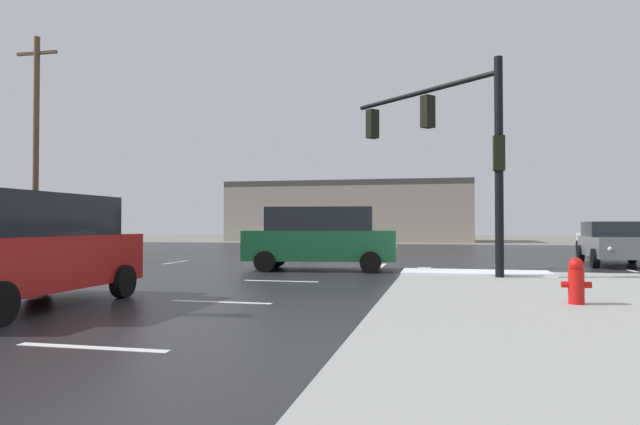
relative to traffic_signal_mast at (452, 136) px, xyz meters
The scene contains 13 objects.
ground_plane 7.09m from the traffic_signal_mast, 138.48° to the left, with size 120.00×120.00×0.00m, color slate.
road_asphalt 7.08m from the traffic_signal_mast, 138.48° to the left, with size 44.00×44.00×0.02m, color #232326.
snow_strip_curbside 3.88m from the traffic_signal_mast, 11.12° to the right, with size 4.00×1.60×0.06m, color white.
lane_markings 5.67m from the traffic_signal_mast, 141.77° to the left, with size 36.15×36.15×0.01m.
traffic_signal_mast is the anchor object (origin of this frame).
fire_hydrant 7.05m from the traffic_signal_mast, 71.29° to the right, with size 0.48×0.26×0.79m.
strip_building_background 34.92m from the traffic_signal_mast, 103.94° to the left, with size 21.29×8.00×5.25m.
suv_red 11.07m from the traffic_signal_mast, 135.02° to the right, with size 2.18×4.85×2.03m.
sedan_grey 8.91m from the traffic_signal_mast, 45.96° to the left, with size 2.29×4.64×1.58m.
sedan_white 15.18m from the traffic_signal_mast, 60.18° to the left, with size 2.16×4.59×1.58m.
suv_green 5.28m from the traffic_signal_mast, 159.54° to the left, with size 4.99×2.58×2.03m.
suv_silver 13.79m from the traffic_signal_mast, 123.51° to the left, with size 2.56×4.98×2.03m.
utility_pole_far 21.04m from the traffic_signal_mast, 159.35° to the left, with size 2.20×0.28×10.68m.
Camera 1 is at (4.12, -19.98, 1.51)m, focal length 31.33 mm.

